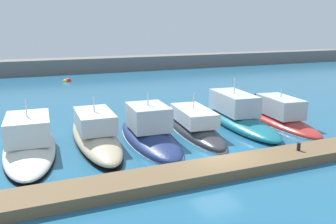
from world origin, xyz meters
name	(u,v)px	position (x,y,z in m)	size (l,w,h in m)	color
ground_plane	(217,162)	(0.00, 0.00, 0.00)	(120.00, 120.00, 0.00)	#236084
dock_pier	(231,167)	(0.00, -1.38, 0.26)	(22.96, 2.07, 0.52)	brown
breakwater_seawall	(85,65)	(0.00, 42.18, 1.08)	(108.00, 3.92, 2.17)	slate
motorboat_ivory_nearest	(29,141)	(-9.41, 5.83, 0.60)	(3.42, 10.45, 3.35)	silver
motorboat_sand_second	(95,133)	(-5.49, 5.93, 0.60)	(2.81, 10.64, 3.20)	beige
motorboat_navy_third	(149,132)	(-2.16, 5.04, 0.53)	(3.39, 9.51, 3.60)	navy
motorboat_charcoal_fourth	(193,125)	(1.33, 5.58, 0.48)	(3.30, 9.59, 3.09)	#2D2D33
motorboat_teal_fifth	(237,115)	(5.25, 6.08, 0.73)	(3.74, 10.53, 3.69)	#19707F
motorboat_red_sixth	(277,116)	(8.53, 5.49, 0.47)	(3.64, 10.27, 2.97)	#B72D28
mooring_buoy_red	(68,81)	(-3.91, 32.47, 0.00)	(0.89, 0.89, 0.89)	red
mooring_buoy_yellow	(65,82)	(-4.29, 32.31, 0.00)	(0.65, 0.65, 0.65)	yellow
dock_bollard	(299,147)	(4.39, -1.38, 0.74)	(0.20, 0.20, 0.44)	black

